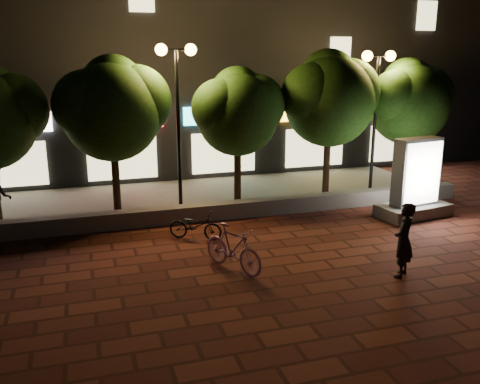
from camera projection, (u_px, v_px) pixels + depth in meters
name	position (u px, v px, depth m)	size (l,w,h in m)	color
ground	(283.00, 265.00, 12.60)	(80.00, 80.00, 0.00)	maroon
retaining_wall	(235.00, 209.00, 16.23)	(16.00, 0.45, 0.50)	slate
sidewalk	(215.00, 195.00, 18.59)	(16.00, 5.00, 0.08)	slate
building_block	(177.00, 52.00, 23.27)	(28.00, 8.12, 11.30)	black
tree_left	(113.00, 105.00, 15.75)	(3.60, 3.00, 4.89)	#301F12
tree_mid	(238.00, 109.00, 16.96)	(3.24, 2.70, 4.50)	#301F12
tree_right	(330.00, 95.00, 17.81)	(3.72, 3.10, 5.07)	#301F12
tree_far_right	(410.00, 99.00, 18.78)	(3.48, 2.90, 4.76)	#301F12
street_lamp_left	(177.00, 85.00, 15.92)	(1.26, 0.36, 5.18)	black
street_lamp_right	(377.00, 85.00, 17.95)	(1.26, 0.36, 4.98)	black
ad_kiosk	(415.00, 185.00, 16.13)	(2.44, 1.49, 2.49)	slate
scooter_pink	(233.00, 248.00, 12.19)	(0.52, 1.84, 1.10)	#BA76A2
rider	(404.00, 240.00, 11.77)	(0.64, 0.42, 1.76)	black
scooter_parked	(196.00, 226.00, 14.26)	(0.53, 1.51, 0.79)	black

